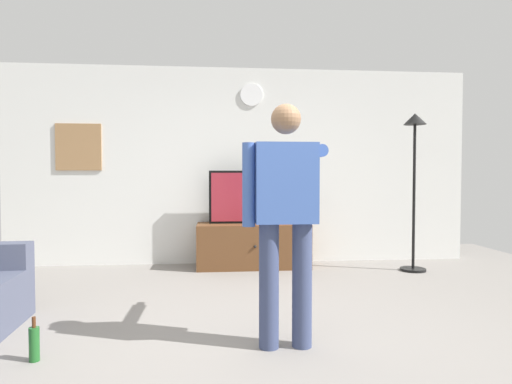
# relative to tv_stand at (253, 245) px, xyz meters

# --- Properties ---
(ground_plane) EXTENTS (8.40, 8.40, 0.00)m
(ground_plane) POSITION_rel_tv_stand_xyz_m (-0.13, -2.60, -0.29)
(ground_plane) COLOR gray
(back_wall) EXTENTS (6.40, 0.10, 2.70)m
(back_wall) POSITION_rel_tv_stand_xyz_m (-0.13, 0.35, 1.06)
(back_wall) COLOR silver
(back_wall) RESTS_ON ground_plane
(tv_stand) EXTENTS (1.48, 0.57, 0.58)m
(tv_stand) POSITION_rel_tv_stand_xyz_m (0.00, 0.00, 0.00)
(tv_stand) COLOR brown
(tv_stand) RESTS_ON ground_plane
(television) EXTENTS (1.17, 0.07, 0.70)m
(television) POSITION_rel_tv_stand_xyz_m (0.00, 0.05, 0.64)
(television) COLOR black
(television) RESTS_ON tv_stand
(wall_clock) EXTENTS (0.31, 0.03, 0.31)m
(wall_clock) POSITION_rel_tv_stand_xyz_m (0.00, 0.29, 2.04)
(wall_clock) COLOR white
(framed_picture) EXTENTS (0.59, 0.04, 0.62)m
(framed_picture) POSITION_rel_tv_stand_xyz_m (-2.32, 0.30, 1.31)
(framed_picture) COLOR #997047
(floor_lamp) EXTENTS (0.32, 0.32, 2.00)m
(floor_lamp) POSITION_rel_tv_stand_xyz_m (2.02, -0.41, 1.14)
(floor_lamp) COLOR black
(floor_lamp) RESTS_ON ground_plane
(person_standing_nearer_lamp) EXTENTS (0.61, 0.78, 1.71)m
(person_standing_nearer_lamp) POSITION_rel_tv_stand_xyz_m (-0.00, -2.68, 0.68)
(person_standing_nearer_lamp) COLOR #384266
(person_standing_nearer_lamp) RESTS_ON ground_plane
(beverage_bottle) EXTENTS (0.07, 0.07, 0.29)m
(beverage_bottle) POSITION_rel_tv_stand_xyz_m (-1.67, -2.77, -0.17)
(beverage_bottle) COLOR #1E5923
(beverage_bottle) RESTS_ON ground_plane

